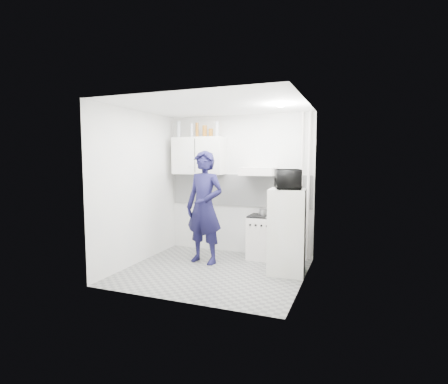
% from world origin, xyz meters
% --- Properties ---
extents(floor, '(2.80, 2.80, 0.00)m').
position_xyz_m(floor, '(0.00, 0.00, 0.00)').
color(floor, gray).
rests_on(floor, ground).
extents(ceiling, '(2.80, 2.80, 0.00)m').
position_xyz_m(ceiling, '(0.00, 0.00, 2.60)').
color(ceiling, white).
rests_on(ceiling, wall_back).
extents(wall_back, '(2.80, 0.00, 2.80)m').
position_xyz_m(wall_back, '(0.00, 1.25, 1.30)').
color(wall_back, silver).
rests_on(wall_back, floor).
extents(wall_left, '(0.00, 2.60, 2.60)m').
position_xyz_m(wall_left, '(-1.40, 0.00, 1.30)').
color(wall_left, silver).
rests_on(wall_left, floor).
extents(wall_right, '(0.00, 2.60, 2.60)m').
position_xyz_m(wall_right, '(1.40, 0.00, 1.30)').
color(wall_right, silver).
rests_on(wall_right, floor).
extents(person, '(0.77, 0.57, 1.93)m').
position_xyz_m(person, '(-0.34, 0.41, 0.96)').
color(person, '#121133').
rests_on(person, floor).
extents(stove, '(0.47, 0.47, 0.76)m').
position_xyz_m(stove, '(0.53, 1.00, 0.38)').
color(stove, silver).
rests_on(stove, floor).
extents(fridge, '(0.60, 0.60, 1.33)m').
position_xyz_m(fridge, '(1.10, 0.35, 0.67)').
color(fridge, white).
rests_on(fridge, floor).
extents(stove_top, '(0.46, 0.46, 0.03)m').
position_xyz_m(stove_top, '(0.53, 1.00, 0.77)').
color(stove_top, black).
rests_on(stove_top, stove).
extents(saucepan, '(0.16, 0.16, 0.09)m').
position_xyz_m(saucepan, '(0.52, 1.08, 0.83)').
color(saucepan, silver).
rests_on(saucepan, stove_top).
extents(microwave, '(0.63, 0.52, 0.30)m').
position_xyz_m(microwave, '(1.10, 0.35, 1.48)').
color(microwave, black).
rests_on(microwave, fridge).
extents(bottle_a, '(0.07, 0.07, 0.32)m').
position_xyz_m(bottle_a, '(-1.18, 1.07, 2.36)').
color(bottle_a, '#B2B7BC').
rests_on(bottle_a, upper_cabinet).
extents(bottle_c, '(0.06, 0.06, 0.26)m').
position_xyz_m(bottle_c, '(-0.90, 1.07, 2.33)').
color(bottle_c, '#B2B7BC').
rests_on(bottle_c, upper_cabinet).
extents(bottle_d, '(0.06, 0.06, 0.27)m').
position_xyz_m(bottle_d, '(-0.79, 1.07, 2.34)').
color(bottle_d, brown).
rests_on(bottle_d, upper_cabinet).
extents(canister_a, '(0.09, 0.09, 0.22)m').
position_xyz_m(canister_a, '(-0.63, 1.07, 2.31)').
color(canister_a, brown).
rests_on(canister_a, upper_cabinet).
extents(canister_b, '(0.08, 0.08, 0.15)m').
position_xyz_m(canister_b, '(-0.50, 1.07, 2.28)').
color(canister_b, brown).
rests_on(canister_b, upper_cabinet).
extents(bottle_e, '(0.07, 0.07, 0.28)m').
position_xyz_m(bottle_e, '(-0.37, 1.07, 2.34)').
color(bottle_e, '#B2B7BC').
rests_on(bottle_e, upper_cabinet).
extents(upper_cabinet, '(1.00, 0.35, 0.70)m').
position_xyz_m(upper_cabinet, '(-0.75, 1.07, 1.85)').
color(upper_cabinet, white).
rests_on(upper_cabinet, wall_back).
extents(range_hood, '(0.60, 0.50, 0.14)m').
position_xyz_m(range_hood, '(0.45, 1.00, 1.57)').
color(range_hood, silver).
rests_on(range_hood, wall_back).
extents(backsplash, '(2.74, 0.03, 0.60)m').
position_xyz_m(backsplash, '(0.00, 1.24, 1.20)').
color(backsplash, white).
rests_on(backsplash, wall_back).
extents(pipe_a, '(0.05, 0.05, 2.60)m').
position_xyz_m(pipe_a, '(1.30, 1.17, 1.30)').
color(pipe_a, silver).
rests_on(pipe_a, floor).
extents(pipe_b, '(0.04, 0.04, 2.60)m').
position_xyz_m(pipe_b, '(1.18, 1.17, 1.30)').
color(pipe_b, silver).
rests_on(pipe_b, floor).
extents(ceiling_spot_fixture, '(0.10, 0.10, 0.02)m').
position_xyz_m(ceiling_spot_fixture, '(1.00, 0.20, 2.57)').
color(ceiling_spot_fixture, white).
rests_on(ceiling_spot_fixture, ceiling).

